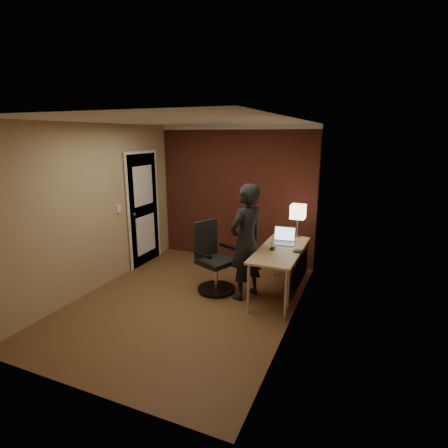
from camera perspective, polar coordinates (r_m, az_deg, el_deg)
The scene contains 8 objects.
room at distance 6.23m, azimuth -1.78°, elevation 5.48°, with size 4.00×4.00×4.00m.
desk at distance 5.16m, azimuth 9.96°, elevation -5.43°, with size 0.60×1.50×0.73m.
desk_lamp at distance 5.63m, azimuth 11.98°, elevation 1.92°, with size 0.22×0.22×0.54m.
laptop at distance 5.41m, azimuth 9.76°, elevation -2.33°, with size 0.35×0.28×0.23m.
mouse at distance 5.07m, azimuth 7.94°, elevation -3.96°, with size 0.06×0.10×0.03m, color black.
wallet at distance 5.04m, azimuth 11.88°, elevation -4.32°, with size 0.09×0.11×0.02m, color black.
office_chair at distance 5.33m, azimuth -1.80°, elevation -6.11°, with size 0.62×0.67×1.05m.
person at distance 5.00m, azimuth 3.61°, elevation -2.97°, with size 0.61×0.40×1.68m, color black.
Camera 1 is at (2.28, -4.06, 2.33)m, focal length 28.00 mm.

